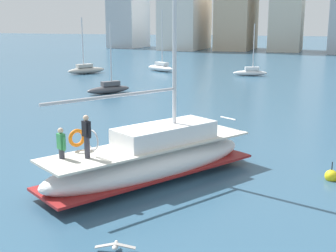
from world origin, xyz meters
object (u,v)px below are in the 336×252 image
(moored_sloop_near, at_px, (86,69))
(moored_sloop_far, at_px, (250,72))
(moored_catamaran, at_px, (109,88))
(mooring_buoy, at_px, (331,176))
(main_sailboat, at_px, (153,158))
(seagull, at_px, (115,246))
(moored_cutter_left, at_px, (161,67))

(moored_sloop_near, distance_m, moored_sloop_far, 19.99)
(moored_sloop_far, xyz_separation_m, moored_catamaran, (-9.69, -17.76, 0.01))
(moored_sloop_far, height_order, mooring_buoy, moored_sloop_far)
(main_sailboat, xyz_separation_m, mooring_buoy, (6.82, 2.34, -0.75))
(seagull, distance_m, mooring_buoy, 9.96)
(moored_sloop_near, height_order, moored_cutter_left, moored_cutter_left)
(moored_sloop_near, bearing_deg, moored_sloop_far, 12.99)
(moored_sloop_near, bearing_deg, seagull, -59.55)
(seagull, relative_size, mooring_buoy, 1.32)
(main_sailboat, xyz_separation_m, moored_sloop_far, (-2.26, 37.59, -0.44))
(moored_sloop_near, height_order, moored_catamaran, moored_sloop_near)
(moored_catamaran, bearing_deg, mooring_buoy, -42.98)
(moored_cutter_left, height_order, mooring_buoy, moored_cutter_left)
(main_sailboat, bearing_deg, moored_cutter_left, 109.93)
(main_sailboat, bearing_deg, mooring_buoy, 18.94)
(moored_sloop_far, bearing_deg, moored_sloop_near, -167.01)
(main_sailboat, height_order, moored_sloop_near, main_sailboat)
(main_sailboat, bearing_deg, moored_sloop_near, 123.30)
(moored_sloop_far, bearing_deg, mooring_buoy, -75.55)
(moored_cutter_left, distance_m, seagull, 47.16)
(main_sailboat, bearing_deg, moored_catamaran, 121.07)
(moored_catamaran, xyz_separation_m, mooring_buoy, (18.77, -17.50, -0.32))
(moored_sloop_far, bearing_deg, seagull, -85.50)
(moored_catamaran, bearing_deg, moored_sloop_near, 126.42)
(moored_sloop_far, bearing_deg, main_sailboat, -86.55)
(moored_sloop_near, bearing_deg, main_sailboat, -56.70)
(moored_sloop_near, distance_m, moored_catamaran, 16.49)
(mooring_buoy, bearing_deg, seagull, -124.66)
(moored_cutter_left, relative_size, mooring_buoy, 9.03)
(main_sailboat, distance_m, moored_sloop_far, 37.66)
(seagull, bearing_deg, main_sailboat, 101.18)
(moored_sloop_far, xyz_separation_m, moored_cutter_left, (-11.79, 1.19, 0.08))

